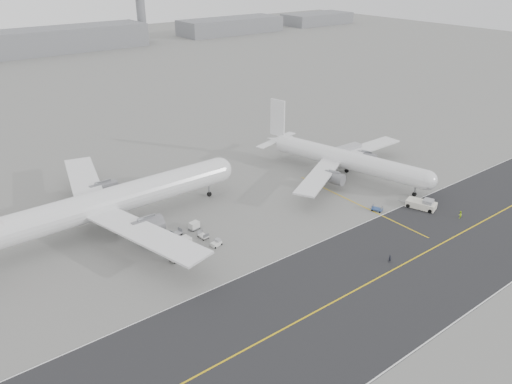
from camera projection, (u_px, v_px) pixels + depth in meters
ground at (275, 254)px, 99.94m from camera, size 700.00×700.00×0.00m
taxiway at (359, 288)px, 89.80m from camera, size 220.00×59.00×0.03m
horizon_buildings at (42, 53)px, 302.78m from camera, size 520.00×28.00×28.00m
control_tower at (141, 16)px, 337.71m from camera, size 7.00×7.00×31.25m
airliner_a at (110, 201)px, 107.26m from camera, size 63.17×62.47×21.79m
airliner_b at (343, 159)px, 132.96m from camera, size 48.60×49.69×17.50m
pushback_tug at (422, 204)px, 117.68m from camera, size 5.25×8.91×2.53m
jet_bridge at (340, 153)px, 139.48m from camera, size 15.46×3.38×5.82m
gse_cluster at (187, 244)px, 103.31m from camera, size 17.78×17.29×1.84m
stray_dolly at (377, 211)px, 116.83m from camera, size 2.31×2.83×1.51m
ground_crew_a at (390, 259)px, 96.95m from camera, size 0.70×0.59×1.63m
ground_crew_b at (460, 215)px, 113.36m from camera, size 0.89×0.72×1.72m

